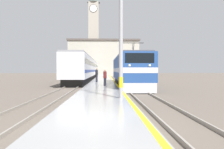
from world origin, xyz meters
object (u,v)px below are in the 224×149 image
Objects in this scene: catenary_mast at (122,33)px; person_on_platform at (97,75)px; locomotive_train at (129,71)px; second_waiting_passenger at (105,77)px; clock_tower at (94,32)px; passenger_train at (87,69)px.

catenary_mast reaches higher than person_on_platform.
locomotive_train is 9.68× the size of second_waiting_passenger.
clock_tower reaches higher than person_on_platform.
catenary_mast is at bearing -85.65° from clock_tower.
person_on_platform is at bearing 136.78° from locomotive_train.
person_on_platform is at bearing -86.61° from clock_tower.
passenger_train reaches higher than person_on_platform.
person_on_platform is 6.97m from second_waiting_passenger.
locomotive_train is at bearing 82.21° from catenary_mast.
clock_tower is at bearing 90.74° from passenger_train.
passenger_train is at bearing 99.66° from second_waiting_passenger.
catenary_mast is at bearing -84.03° from second_waiting_passenger.
person_on_platform is at bearing 97.26° from catenary_mast.
locomotive_train is at bearing 50.45° from second_waiting_passenger.
clock_tower is at bearing 93.39° from person_on_platform.
locomotive_train is 55.65m from clock_tower.
second_waiting_passenger is 58.72m from clock_tower.
locomotive_train is 13.00m from catenary_mast.
second_waiting_passenger is (1.09, -6.88, -0.10)m from person_on_platform.
person_on_platform reaches higher than second_waiting_passenger.
passenger_train is 1.36× the size of clock_tower.
catenary_mast is at bearing -82.74° from person_on_platform.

